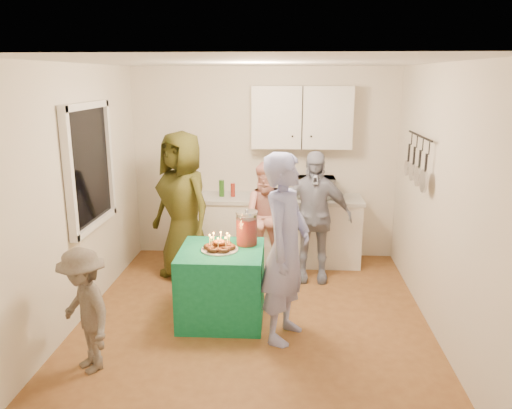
# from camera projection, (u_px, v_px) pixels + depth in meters

# --- Properties ---
(floor) EXTENTS (4.00, 4.00, 0.00)m
(floor) POSITION_uv_depth(u_px,v_px,m) (254.00, 318.00, 5.25)
(floor) COLOR brown
(floor) RESTS_ON ground
(ceiling) EXTENTS (4.00, 4.00, 0.00)m
(ceiling) POSITION_uv_depth(u_px,v_px,m) (253.00, 62.00, 4.59)
(ceiling) COLOR white
(ceiling) RESTS_ON floor
(back_wall) EXTENTS (3.60, 3.60, 0.00)m
(back_wall) POSITION_uv_depth(u_px,v_px,m) (264.00, 164.00, 6.85)
(back_wall) COLOR silver
(back_wall) RESTS_ON floor
(left_wall) EXTENTS (4.00, 4.00, 0.00)m
(left_wall) POSITION_uv_depth(u_px,v_px,m) (76.00, 196.00, 5.04)
(left_wall) COLOR silver
(left_wall) RESTS_ON floor
(right_wall) EXTENTS (4.00, 4.00, 0.00)m
(right_wall) POSITION_uv_depth(u_px,v_px,m) (440.00, 202.00, 4.80)
(right_wall) COLOR silver
(right_wall) RESTS_ON floor
(window_night) EXTENTS (0.04, 1.00, 1.20)m
(window_night) POSITION_uv_depth(u_px,v_px,m) (89.00, 166.00, 5.26)
(window_night) COLOR black
(window_night) RESTS_ON left_wall
(counter) EXTENTS (2.20, 0.58, 0.86)m
(counter) POSITION_uv_depth(u_px,v_px,m) (277.00, 231.00, 6.77)
(counter) COLOR white
(counter) RESTS_ON floor
(countertop) EXTENTS (2.24, 0.62, 0.05)m
(countertop) POSITION_uv_depth(u_px,v_px,m) (278.00, 199.00, 6.65)
(countertop) COLOR beige
(countertop) RESTS_ON counter
(upper_cabinet) EXTENTS (1.30, 0.30, 0.80)m
(upper_cabinet) POSITION_uv_depth(u_px,v_px,m) (302.00, 117.00, 6.51)
(upper_cabinet) COLOR white
(upper_cabinet) RESTS_ON back_wall
(pot_rack) EXTENTS (0.12, 1.00, 0.60)m
(pot_rack) POSITION_uv_depth(u_px,v_px,m) (416.00, 159.00, 5.41)
(pot_rack) COLOR black
(pot_rack) RESTS_ON right_wall
(microwave) EXTENTS (0.50, 0.34, 0.27)m
(microwave) POSITION_uv_depth(u_px,v_px,m) (316.00, 187.00, 6.58)
(microwave) COLOR white
(microwave) RESTS_ON countertop
(party_table) EXTENTS (0.86, 0.86, 0.76)m
(party_table) POSITION_uv_depth(u_px,v_px,m) (222.00, 284.00, 5.17)
(party_table) COLOR #12774A
(party_table) RESTS_ON floor
(donut_cake) EXTENTS (0.38, 0.38, 0.18)m
(donut_cake) POSITION_uv_depth(u_px,v_px,m) (220.00, 242.00, 5.04)
(donut_cake) COLOR #381C0C
(donut_cake) RESTS_ON party_table
(punch_jar) EXTENTS (0.22, 0.22, 0.34)m
(punch_jar) POSITION_uv_depth(u_px,v_px,m) (247.00, 229.00, 5.19)
(punch_jar) COLOR red
(punch_jar) RESTS_ON party_table
(man_birthday) EXTENTS (0.63, 0.77, 1.82)m
(man_birthday) POSITION_uv_depth(u_px,v_px,m) (286.00, 248.00, 4.67)
(man_birthday) COLOR #959CD9
(man_birthday) RESTS_ON floor
(woman_back_left) EXTENTS (1.07, 1.02, 1.84)m
(woman_back_left) POSITION_uv_depth(u_px,v_px,m) (183.00, 206.00, 6.15)
(woman_back_left) COLOR brown
(woman_back_left) RESTS_ON floor
(woman_back_center) EXTENTS (0.72, 0.57, 1.43)m
(woman_back_center) POSITION_uv_depth(u_px,v_px,m) (269.00, 218.00, 6.36)
(woman_back_center) COLOR #EB7E7A
(woman_back_center) RESTS_ON floor
(woman_back_right) EXTENTS (0.96, 0.42, 1.62)m
(woman_back_right) POSITION_uv_depth(u_px,v_px,m) (313.00, 217.00, 6.07)
(woman_back_right) COLOR #111639
(woman_back_right) RESTS_ON floor
(child_near_left) EXTENTS (0.80, 0.79, 1.10)m
(child_near_left) POSITION_uv_depth(u_px,v_px,m) (85.00, 311.00, 4.21)
(child_near_left) COLOR #544B43
(child_near_left) RESTS_ON floor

